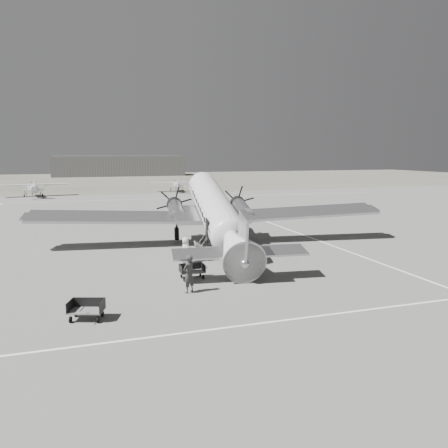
{
  "coord_description": "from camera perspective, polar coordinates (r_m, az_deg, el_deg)",
  "views": [
    {
      "loc": [
        -6.49,
        -30.39,
        7.15
      ],
      "look_at": [
        2.95,
        -1.02,
        2.2
      ],
      "focal_mm": 35.0,
      "sensor_mm": 36.0,
      "label": 1
    }
  ],
  "objects": [
    {
      "name": "baggage_cart_far",
      "position": [
        20.26,
        -17.53,
        -10.67
      ],
      "size": [
        1.81,
        1.52,
        0.87
      ],
      "primitive_type": null,
      "rotation": [
        0.0,
        0.0,
        -0.32
      ],
      "color": "slate",
      "rests_on": "ground"
    },
    {
      "name": "ground",
      "position": [
        31.88,
        -5.63,
        -3.89
      ],
      "size": [
        260.0,
        260.0,
        0.0
      ],
      "primitive_type": "plane",
      "color": "slate",
      "rests_on": "ground"
    },
    {
      "name": "taxi_line_horizon",
      "position": [
        71.04,
        -12.51,
        3.13
      ],
      "size": [
        90.0,
        0.15,
        0.01
      ],
      "primitive_type": "cube",
      "color": "white",
      "rests_on": "ground"
    },
    {
      "name": "baggage_cart_near",
      "position": [
        25.51,
        -4.18,
        -6.2
      ],
      "size": [
        1.5,
        1.07,
        0.84
      ],
      "primitive_type": null,
      "rotation": [
        0.0,
        0.0,
        0.01
      ],
      "color": "slate",
      "rests_on": "ground"
    },
    {
      "name": "light_plane_right",
      "position": [
        84.74,
        -6.21,
        4.94
      ],
      "size": [
        11.23,
        9.61,
        2.11
      ],
      "primitive_type": null,
      "rotation": [
        0.0,
        0.0,
        -0.14
      ],
      "color": "silver",
      "rests_on": "ground"
    },
    {
      "name": "passenger",
      "position": [
        29.09,
        -5.03,
        -3.41
      ],
      "size": [
        0.59,
        0.87,
        1.72
      ],
      "primitive_type": "imported",
      "rotation": [
        0.0,
        0.0,
        1.52
      ],
      "color": "silver",
      "rests_on": "ground"
    },
    {
      "name": "grass_infield",
      "position": [
        125.76,
        -14.91,
        5.56
      ],
      "size": [
        260.0,
        90.0,
        0.01
      ],
      "primitive_type": "cube",
      "color": "#686758",
      "rests_on": "ground"
    },
    {
      "name": "hangar_main",
      "position": [
        150.87,
        -13.56,
        7.41
      ],
      "size": [
        42.0,
        14.0,
        6.6
      ],
      "color": "slate",
      "rests_on": "ground"
    },
    {
      "name": "dc3_airliner",
      "position": [
        33.05,
        -1.06,
        1.42
      ],
      "size": [
        30.92,
        23.33,
        5.45
      ],
      "primitive_type": null,
      "rotation": [
        0.0,
        0.0,
        -0.13
      ],
      "color": "#AFAFB2",
      "rests_on": "ground"
    },
    {
      "name": "taxi_line_right",
      "position": [
        36.28,
        13.24,
        -2.49
      ],
      "size": [
        0.15,
        80.0,
        0.01
      ],
      "primitive_type": "cube",
      "color": "white",
      "rests_on": "ground"
    },
    {
      "name": "taxi_line_near",
      "position": [
        19.02,
        3.6,
        -12.97
      ],
      "size": [
        60.0,
        0.15,
        0.01
      ],
      "primitive_type": "cube",
      "color": "white",
      "rests_on": "ground"
    },
    {
      "name": "light_plane_left",
      "position": [
        80.84,
        -23.65,
        4.14
      ],
      "size": [
        13.12,
        11.33,
        2.42
      ],
      "primitive_type": null,
      "rotation": [
        0.0,
        0.0,
        0.17
      ],
      "color": "silver",
      "rests_on": "ground"
    },
    {
      "name": "ramp_agent",
      "position": [
        27.41,
        -4.67,
        -4.42
      ],
      "size": [
        0.65,
        0.79,
        1.5
      ],
      "primitive_type": "imported",
      "rotation": [
        0.0,
        0.0,
        1.69
      ],
      "color": "silver",
      "rests_on": "ground"
    },
    {
      "name": "ground_crew",
      "position": [
        22.87,
        -4.63,
        -6.51
      ],
      "size": [
        0.87,
        0.8,
        2.0
      ],
      "primitive_type": "imported",
      "rotation": [
        0.0,
        0.0,
        3.72
      ],
      "color": "#2E2E2E",
      "rests_on": "ground"
    }
  ]
}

